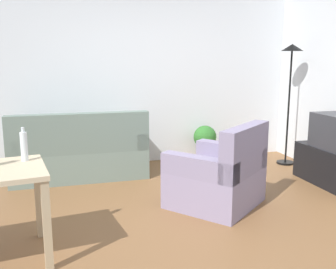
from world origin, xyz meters
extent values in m
cube|color=brown|center=(0.00, 0.00, -0.01)|extent=(5.20, 4.40, 0.02)
cube|color=silver|center=(0.00, 2.20, 1.35)|extent=(5.20, 0.10, 2.70)
cube|color=slate|center=(-0.85, 1.65, 0.20)|extent=(1.79, 0.84, 0.40)
cube|color=slate|center=(-0.85, 1.31, 0.66)|extent=(1.79, 0.16, 0.52)
cube|color=slate|center=(-0.03, 1.65, 0.51)|extent=(0.16, 0.84, 0.22)
cube|color=slate|center=(-1.66, 1.65, 0.51)|extent=(0.16, 0.84, 0.22)
cube|color=black|center=(2.25, 0.34, 0.24)|extent=(0.44, 1.10, 0.48)
cylinder|color=black|center=(2.25, 1.42, 0.01)|extent=(0.26, 0.26, 0.03)
cylinder|color=black|center=(2.25, 1.42, 0.87)|extent=(0.03, 0.03, 1.68)
cone|color=black|center=(2.25, 1.42, 1.76)|extent=(0.32, 0.32, 0.10)
cube|color=tan|center=(-1.20, -0.77, 0.36)|extent=(0.07, 0.07, 0.72)
cube|color=tan|center=(-1.29, -0.16, 0.36)|extent=(0.07, 0.07, 0.72)
cylinder|color=brown|center=(1.10, 1.90, 0.11)|extent=(0.24, 0.24, 0.22)
sphere|color=#2D6B28|center=(1.10, 1.90, 0.39)|extent=(0.36, 0.36, 0.36)
cube|color=gray|center=(0.54, 0.15, 0.20)|extent=(1.23, 1.22, 0.40)
cube|color=slate|center=(0.76, -0.11, 0.66)|extent=(0.80, 0.70, 0.52)
cube|color=gray|center=(0.83, 0.39, 0.51)|extent=(0.66, 0.75, 0.22)
cube|color=gray|center=(0.26, -0.08, 0.51)|extent=(0.66, 0.75, 0.22)
cylinder|color=silver|center=(-1.37, -0.31, 0.88)|extent=(0.06, 0.06, 0.24)
cylinder|color=silver|center=(-1.37, -0.31, 1.02)|extent=(0.03, 0.03, 0.04)
camera|label=1|loc=(-1.05, -3.59, 1.59)|focal=40.79mm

